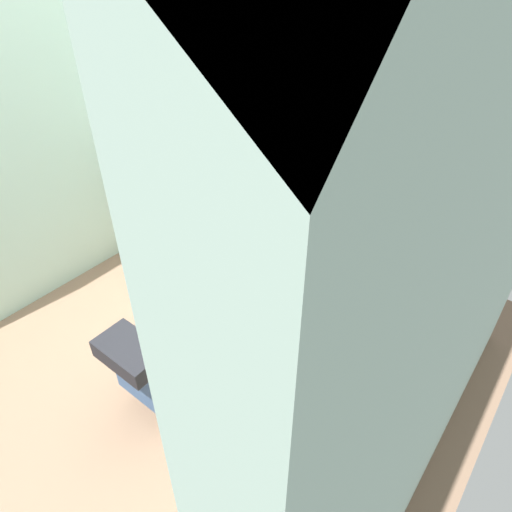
# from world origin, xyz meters

# --- Properties ---
(ground_plane) EXTENTS (2.87, 3.18, 0.04)m
(ground_plane) POSITION_xyz_m (0.00, 0.00, -0.02)
(ground_plane) COLOR #82644F
(wall_back) EXTENTS (2.53, 0.08, 2.40)m
(wall_back) POSITION_xyz_m (0.00, 1.13, 1.20)
(wall_back) COLOR #AAC9B8
(wall_back) RESTS_ON ground_plane
(wall_left) EXTENTS (0.08, 2.18, 2.40)m
(wall_left) POSITION_xyz_m (-1.22, 0.00, 1.20)
(wall_left) COLOR #AAC9B8
(wall_left) RESTS_ON ground_plane
(wall_right) EXTENTS (0.08, 2.18, 2.40)m
(wall_right) POSITION_xyz_m (1.22, 0.00, 1.20)
(wall_right) COLOR #AAC9B8
(wall_right) RESTS_ON ground_plane
(toilet) EXTENTS (0.36, 0.46, 0.75)m
(toilet) POSITION_xyz_m (0.79, 0.80, 0.37)
(toilet) COLOR silver
(toilet) RESTS_ON ground_plane
(vanity_cabinet) EXTENTS (0.60, 0.53, 0.82)m
(vanity_cabinet) POSITION_xyz_m (-0.73, 0.77, 0.42)
(vanity_cabinet) COLOR silver
(vanity_cabinet) RESTS_ON ground_plane
(faucet) EXTENTS (0.02, 0.02, 0.10)m
(faucet) POSITION_xyz_m (-0.73, 0.92, 0.87)
(faucet) COLOR silver
(faucet) RESTS_ON vanity_cabinet
(person_plumber) EXTENTS (0.39, 1.06, 0.52)m
(person_plumber) POSITION_xyz_m (0.04, -0.09, 0.18)
(person_plumber) COLOR #512D6B
(person_plumber) RESTS_ON ground_plane
(tissue_box) EXTENTS (0.22, 0.11, 0.10)m
(tissue_box) POSITION_xyz_m (0.74, 0.89, 0.80)
(tissue_box) COLOR silver
(tissue_box) RESTS_ON toilet
(toiletry_bag) EXTENTS (0.12, 0.09, 0.11)m
(toiletry_bag) POSITION_xyz_m (0.89, 0.89, 0.81)
(toiletry_bag) COLOR #33598C
(toiletry_bag) RESTS_ON toilet
(soap_dispenser) EXTENTS (0.06, 0.06, 0.17)m
(soap_dispenser) POSITION_xyz_m (-0.92, 0.90, 0.89)
(soap_dispenser) COLOR green
(soap_dispenser) RESTS_ON vanity_cabinet
(bottle_green) EXTENTS (0.06, 0.06, 0.17)m
(bottle_green) POSITION_xyz_m (-0.83, 0.94, 0.90)
(bottle_green) COLOR #479F53
(bottle_green) RESTS_ON vanity_cabinet
(bottle_clear) EXTENTS (0.05, 0.05, 0.17)m
(bottle_clear) POSITION_xyz_m (-0.78, 0.93, 0.91)
(bottle_clear) COLOR silver
(bottle_clear) RESTS_ON vanity_cabinet
(bottle_amber) EXTENTS (0.05, 0.05, 0.14)m
(bottle_amber) POSITION_xyz_m (-0.69, 0.92, 0.89)
(bottle_amber) COLOR gold
(bottle_amber) RESTS_ON vanity_cabinet
(bottle_pink) EXTENTS (0.05, 0.05, 0.16)m
(bottle_pink) POSITION_xyz_m (-0.63, 0.91, 0.90)
(bottle_pink) COLOR pink
(bottle_pink) RESTS_ON vanity_cabinet
(paper_towel_roll) EXTENTS (0.11, 0.11, 0.24)m
(paper_towel_roll) POSITION_xyz_m (0.49, 0.48, 0.12)
(paper_towel_roll) COLOR white
(paper_towel_roll) RESTS_ON ground_plane
(toilet_paper_roll) EXTENTS (0.11, 0.11, 0.10)m
(toilet_paper_roll) POSITION_xyz_m (1.02, -0.07, 0.05)
(toilet_paper_roll) COLOR white
(toilet_paper_roll) RESTS_ON ground_plane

